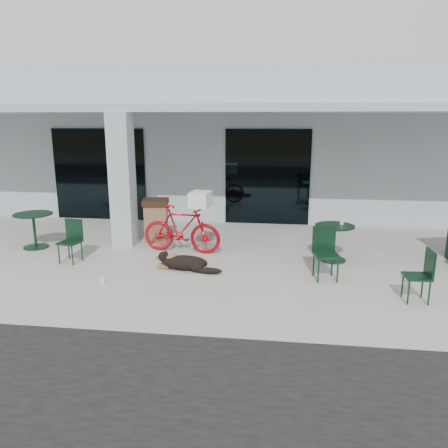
# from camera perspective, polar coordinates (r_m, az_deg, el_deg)

# --- Properties ---
(ground) EXTENTS (80.00, 80.00, 0.00)m
(ground) POSITION_cam_1_polar(r_m,az_deg,el_deg) (8.32, -8.28, -7.48)
(ground) COLOR #ADABA3
(ground) RESTS_ON ground
(building) EXTENTS (22.00, 7.00, 4.50)m
(building) POSITION_cam_1_polar(r_m,az_deg,el_deg) (16.13, -0.36, 10.99)
(building) COLOR #A1AFB7
(building) RESTS_ON ground
(storefront_glass_left) EXTENTS (2.80, 0.06, 2.70)m
(storefront_glass_left) POSITION_cam_1_polar(r_m,az_deg,el_deg) (13.65, -15.93, 6.23)
(storefront_glass_left) COLOR black
(storefront_glass_left) RESTS_ON ground
(storefront_glass_right) EXTENTS (2.40, 0.06, 2.70)m
(storefront_glass_right) POSITION_cam_1_polar(r_m,az_deg,el_deg) (12.55, 5.68, 6.08)
(storefront_glass_right) COLOR black
(storefront_glass_right) RESTS_ON ground
(column) EXTENTS (0.50, 0.50, 3.12)m
(column) POSITION_cam_1_polar(r_m,az_deg,el_deg) (10.52, -13.14, 5.52)
(column) COLOR #A1AFB7
(column) RESTS_ON ground
(overhang) EXTENTS (22.00, 2.80, 0.18)m
(overhang) POSITION_cam_1_polar(r_m,az_deg,el_deg) (11.28, -3.82, 14.76)
(overhang) COLOR #A1AFB7
(overhang) RESTS_ON column
(bicycle) EXTENTS (1.85, 0.70, 1.09)m
(bicycle) POSITION_cam_1_polar(r_m,az_deg,el_deg) (9.91, -5.55, -0.66)
(bicycle) COLOR #AD0D17
(bicycle) RESTS_ON ground
(laundry_basket) EXTENTS (0.47, 0.59, 0.33)m
(laundry_basket) POSITION_cam_1_polar(r_m,az_deg,el_deg) (9.63, -3.11, 3.26)
(laundry_basket) COLOR white
(laundry_basket) RESTS_ON bicycle
(dog) EXTENTS (1.10, 0.54, 0.35)m
(dog) POSITION_cam_1_polar(r_m,az_deg,el_deg) (8.82, -5.08, -4.94)
(dog) COLOR black
(dog) RESTS_ON ground
(cup_near_dog) EXTENTS (0.10, 0.10, 0.10)m
(cup_near_dog) POSITION_cam_1_polar(r_m,az_deg,el_deg) (8.48, -15.59, -7.05)
(cup_near_dog) COLOR white
(cup_near_dog) RESTS_ON ground
(cafe_table_near) EXTENTS (1.16, 1.16, 0.83)m
(cafe_table_near) POSITION_cam_1_polar(r_m,az_deg,el_deg) (11.16, -23.51, -0.81)
(cafe_table_near) COLOR #133620
(cafe_table_near) RESTS_ON ground
(cafe_chair_near) EXTENTS (0.48, 0.51, 0.90)m
(cafe_chair_near) POSITION_cam_1_polar(r_m,az_deg,el_deg) (9.75, -19.52, -2.19)
(cafe_chair_near) COLOR #133620
(cafe_chair_near) RESTS_ON ground
(cafe_table_far) EXTENTS (0.85, 0.85, 0.78)m
(cafe_table_far) POSITION_cam_1_polar(r_m,az_deg,el_deg) (9.60, 14.16, -2.43)
(cafe_table_far) COLOR #133620
(cafe_table_far) RESTS_ON ground
(cafe_chair_far_a) EXTENTS (0.53, 0.56, 0.99)m
(cafe_chair_far_a) POSITION_cam_1_polar(r_m,az_deg,el_deg) (8.43, 13.19, -3.85)
(cafe_chair_far_a) COLOR #133620
(cafe_chair_far_a) RESTS_ON ground
(cafe_chair_far_b) EXTENTS (0.45, 0.42, 0.89)m
(cafe_chair_far_b) POSITION_cam_1_polar(r_m,az_deg,el_deg) (7.92, 23.89, -6.19)
(cafe_chair_far_b) COLOR #133620
(cafe_chair_far_b) RESTS_ON ground
(cup_on_table) EXTENTS (0.07, 0.07, 0.10)m
(cup_on_table) POSITION_cam_1_polar(r_m,az_deg,el_deg) (9.61, 15.14, 0.25)
(cup_on_table) COLOR white
(cup_on_table) RESTS_ON cafe_table_far
(trash_receptacle) EXTENTS (0.71, 0.71, 1.05)m
(trash_receptacle) POSITION_cam_1_polar(r_m,az_deg,el_deg) (10.98, -8.85, 0.52)
(trash_receptacle) COLOR #865F45
(trash_receptacle) RESTS_ON ground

